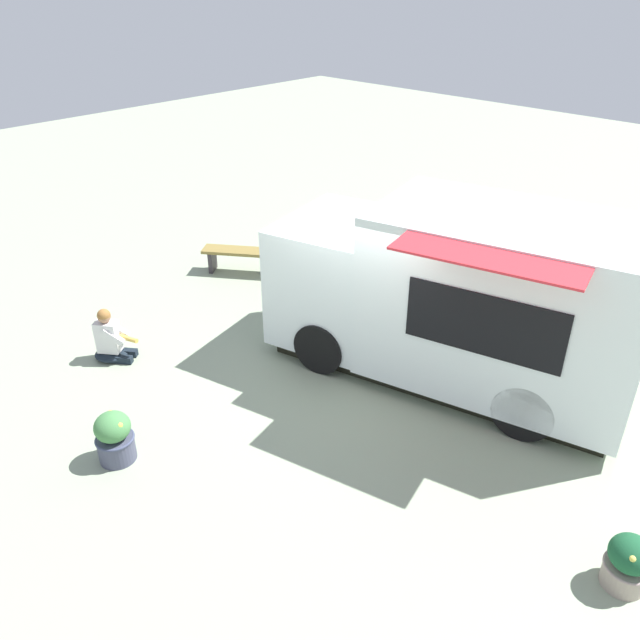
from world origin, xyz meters
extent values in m
plane|color=#91A085|center=(0.00, 0.00, 0.00)|extent=(40.00, 40.00, 0.00)
cube|color=white|center=(-0.87, 1.66, 1.42)|extent=(2.85, 4.03, 2.39)
cube|color=white|center=(-0.27, -0.87, 1.16)|extent=(2.29, 1.98, 1.87)
cube|color=black|center=(-0.09, -1.61, 1.48)|extent=(1.62, 0.41, 0.71)
cube|color=black|center=(0.15, 1.90, 1.56)|extent=(0.49, 1.96, 0.84)
cube|color=red|center=(0.43, 1.97, 2.57)|extent=(1.09, 2.27, 0.03)
cube|color=black|center=(-0.69, 0.90, 0.11)|extent=(2.75, 5.20, 0.22)
cylinder|color=black|center=(-1.21, -0.88, 0.41)|extent=(0.40, 0.84, 0.81)
cylinder|color=black|center=(0.58, -0.46, 0.41)|extent=(0.40, 0.84, 0.81)
cylinder|color=black|center=(-1.92, 2.08, 0.41)|extent=(0.40, 0.84, 0.81)
cylinder|color=black|center=(-0.12, 2.51, 0.41)|extent=(0.40, 0.84, 0.81)
ellipsoid|color=black|center=(2.62, -3.08, 0.07)|extent=(0.66, 0.68, 0.14)
cube|color=black|center=(2.58, -2.85, 0.06)|extent=(0.30, 0.36, 0.11)
cube|color=black|center=(2.42, -2.97, 0.06)|extent=(0.30, 0.36, 0.11)
cube|color=silver|center=(2.62, -3.08, 0.40)|extent=(0.38, 0.41, 0.52)
sphere|color=#A27456|center=(2.62, -3.08, 0.75)|extent=(0.20, 0.20, 0.20)
sphere|color=olive|center=(2.62, -3.08, 0.78)|extent=(0.20, 0.20, 0.20)
cube|color=silver|center=(2.62, -2.90, 0.47)|extent=(0.27, 0.33, 0.27)
cube|color=silver|center=(2.45, -3.02, 0.47)|extent=(0.27, 0.33, 0.27)
cylinder|color=gold|center=(2.44, -2.82, 0.39)|extent=(0.19, 0.39, 0.07)
cube|color=red|center=(2.44, -2.82, 0.41)|extent=(0.14, 0.32, 0.02)
cylinder|color=#A19082|center=(1.25, 4.38, 0.13)|extent=(0.43, 0.43, 0.27)
torus|color=gray|center=(1.25, 4.38, 0.25)|extent=(0.46, 0.46, 0.04)
ellipsoid|color=#1B5532|center=(1.25, 4.38, 0.43)|extent=(0.43, 0.43, 0.37)
sphere|color=#DCEE4C|center=(1.23, 4.20, 0.49)|extent=(0.05, 0.05, 0.05)
sphere|color=#EADD5B|center=(1.40, 4.42, 0.53)|extent=(0.08, 0.08, 0.08)
cylinder|color=#43445B|center=(3.78, -0.94, 0.17)|extent=(0.46, 0.46, 0.34)
torus|color=#3F4562|center=(3.78, -0.94, 0.32)|extent=(0.49, 0.49, 0.04)
ellipsoid|color=#478348|center=(3.78, -0.94, 0.51)|extent=(0.45, 0.45, 0.38)
sphere|color=#EDDE4C|center=(3.70, -1.08, 0.60)|extent=(0.07, 0.07, 0.07)
sphere|color=yellow|center=(3.75, -0.79, 0.60)|extent=(0.08, 0.08, 0.08)
sphere|color=#F9D155|center=(3.70, -1.07, 0.61)|extent=(0.08, 0.08, 0.08)
sphere|color=yellow|center=(3.92, -1.05, 0.56)|extent=(0.07, 0.07, 0.07)
sphere|color=yellow|center=(3.90, -1.06, 0.57)|extent=(0.06, 0.06, 0.06)
cube|color=olive|center=(-0.87, -3.97, 0.46)|extent=(1.24, 1.54, 0.06)
cube|color=#312B31|center=(-1.24, -3.45, 0.22)|extent=(0.32, 0.26, 0.43)
cube|color=#312B31|center=(-0.51, -4.50, 0.22)|extent=(0.32, 0.26, 0.43)
camera|label=1|loc=(6.38, 5.05, 5.47)|focal=35.24mm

